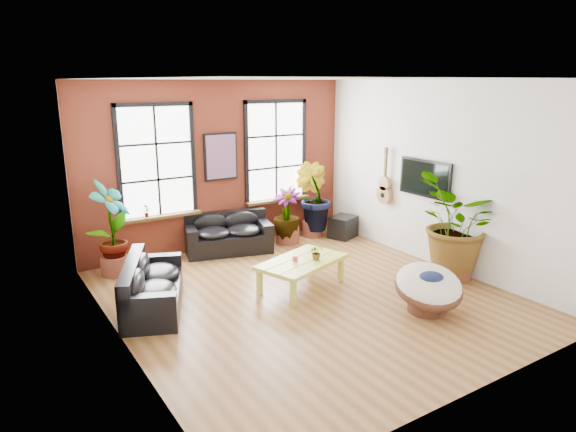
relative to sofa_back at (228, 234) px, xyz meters
The scene contains 19 objects.
room 3.03m from the sofa_back, 88.68° to the right, with size 6.04×6.54×3.54m.
sofa_back is the anchor object (origin of this frame).
sofa_left 2.93m from the sofa_back, 140.52° to the right, with size 1.51×2.10×0.77m.
coffee_table 2.48m from the sofa_back, 85.45° to the right, with size 1.76×1.34×0.60m.
papasan_chair 4.51m from the sofa_back, 73.26° to the right, with size 1.38×1.38×0.78m.
poster 1.62m from the sofa_back, 79.49° to the left, with size 0.74×0.06×0.98m.
tv_wall_unit 3.93m from the sofa_back, 36.91° to the right, with size 0.13×1.86×1.20m.
media_box 2.70m from the sofa_back, 11.60° to the right, with size 0.73×0.67×0.49m.
pot_back_left 2.37m from the sofa_back, behind, with size 0.51×0.51×0.36m.
pot_back_right 2.15m from the sofa_back, ahead, with size 0.61×0.61×0.35m.
pot_right_wall 4.57m from the sofa_back, 52.86° to the right, with size 0.63×0.63×0.40m.
pot_mid 1.39m from the sofa_back, ahead, with size 0.58×0.58×0.37m.
floor_plant_back_left 2.44m from the sofa_back, behind, with size 0.86×0.58×1.63m, color #114012.
floor_plant_back_right 2.21m from the sofa_back, ahead, with size 0.85×0.68×1.54m, color #114012.
floor_plant_right_wall 4.59m from the sofa_back, 52.92° to the right, with size 1.58×1.37×1.75m, color #114012.
floor_plant_mid 1.38m from the sofa_back, ahead, with size 0.61×0.61×1.08m, color #114012.
table_plant 2.63m from the sofa_back, 80.59° to the right, with size 0.24×0.20×0.26m, color #114012.
sill_plant_left 1.75m from the sofa_back, 169.85° to the left, with size 0.14×0.10×0.27m, color #114012.
sill_plant_right 1.91m from the sofa_back, ahead, with size 0.15×0.15×0.27m, color #114012.
Camera 1 is at (-4.54, -6.48, 3.47)m, focal length 32.00 mm.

